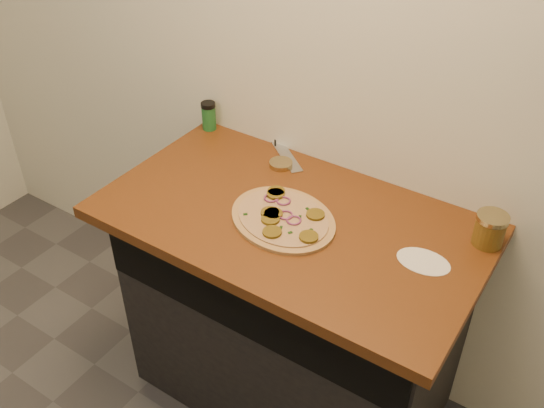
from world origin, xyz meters
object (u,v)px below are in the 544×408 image
Objects in this scene: chefs_knife at (279,144)px; spice_shaker at (209,116)px; pizza at (283,218)px; salsa_jar at (490,229)px.

chefs_knife is 0.30m from spice_shaker.
spice_shaker reaches higher than chefs_knife.
salsa_jar is (0.56, 0.24, 0.04)m from pizza.
pizza is at bearing -55.46° from chefs_knife.
spice_shaker reaches higher than salsa_jar.
chefs_knife is (-0.25, 0.37, -0.00)m from pizza.
salsa_jar is (0.81, -0.13, 0.05)m from chefs_knife.
salsa_jar is 1.10m from spice_shaker.
chefs_knife is 0.82m from salsa_jar.
spice_shaker is (-0.29, -0.04, 0.05)m from chefs_knife.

